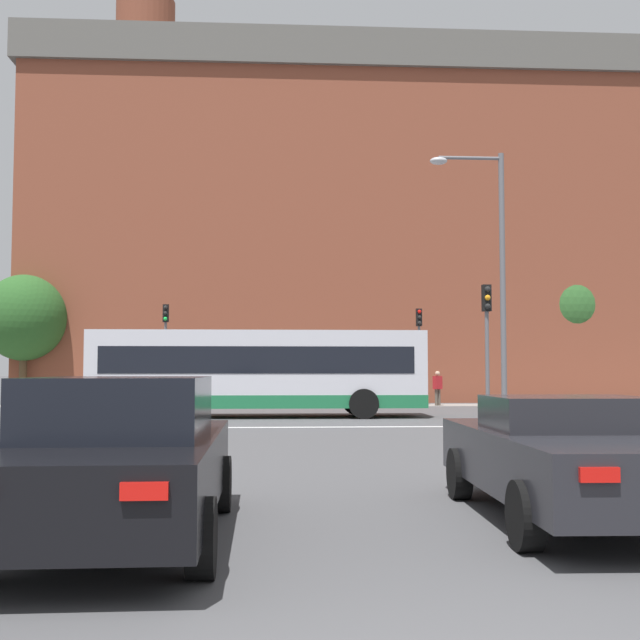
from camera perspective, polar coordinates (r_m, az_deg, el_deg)
stop_line_strip at (r=22.95m, az=-1.17°, el=-7.62°), size 8.66×0.30×0.01m
far_pavement at (r=36.74m, az=-2.05°, el=-6.09°), size 69.62×2.50×0.01m
brick_civic_building at (r=46.71m, az=2.06°, el=6.23°), size 34.83×14.22×26.23m
car_saloon_left at (r=8.05m, az=-13.95°, el=-9.49°), size 2.02×4.88×1.56m
car_roadster_right at (r=9.29m, az=17.41°, el=-9.24°), size 2.19×4.81×1.34m
bus_crossing_lead at (r=27.76m, az=-4.40°, el=-3.65°), size 11.36×2.65×2.96m
traffic_light_far_right at (r=36.80m, az=7.07°, el=-1.46°), size 0.26×0.31×4.42m
traffic_light_far_left at (r=36.60m, az=-10.93°, el=-1.27°), size 0.26×0.31×4.57m
traffic_light_near_right at (r=24.39m, az=11.80°, el=-0.72°), size 0.26×0.31×4.17m
street_lamp_junction at (r=23.72m, az=12.05°, el=4.18°), size 2.17×0.36×7.93m
pedestrian_waiting at (r=36.80m, az=8.36°, el=-4.64°), size 0.46×0.39×1.57m
pedestrian_walking_east at (r=36.89m, az=-11.95°, el=-4.35°), size 0.26×0.42×1.81m
tree_by_building at (r=44.10m, az=16.77°, el=0.83°), size 4.92×4.92×7.48m
tree_kerbside at (r=40.38m, az=-20.29°, el=0.14°), size 3.89×3.89×6.13m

